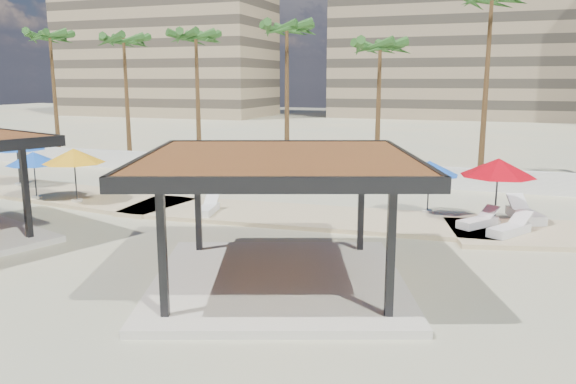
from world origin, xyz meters
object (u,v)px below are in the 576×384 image
lounger_b (510,229)px  lounger_d (478,222)px  umbrella_c (498,168)px  pavilion_central (278,208)px  lounger_c (525,214)px  umbrella_a (33,158)px  lounger_a (208,209)px

lounger_b → lounger_d: 1.42m
umbrella_c → lounger_d: bearing=-128.7°
pavilion_central → lounger_c: (7.10, 10.01, -1.88)m
pavilion_central → lounger_c: pavilion_central is taller
pavilion_central → lounger_d: bearing=37.2°
umbrella_a → lounger_c: size_ratio=1.10×
umbrella_a → lounger_b: umbrella_a is taller
pavilion_central → umbrella_c: size_ratio=2.75×
umbrella_a → umbrella_c: 21.19m
pavilion_central → lounger_c: bearing=34.7°
umbrella_a → umbrella_c: (21.05, 2.40, 0.31)m
lounger_d → umbrella_a: bearing=130.1°
umbrella_a → lounger_a: size_ratio=1.38×
umbrella_c → lounger_c: size_ratio=1.42×
pavilion_central → lounger_b: 9.97m
lounger_b → lounger_c: bearing=18.6°
pavilion_central → lounger_a: pavilion_central is taller
lounger_c → pavilion_central: bearing=122.8°
lounger_c → umbrella_a: bearing=77.0°
lounger_b → lounger_a: bearing=126.1°
umbrella_a → lounger_a: bearing=0.3°
pavilion_central → lounger_a: 9.00m
umbrella_a → lounger_b: 21.67m
pavilion_central → lounger_b: (6.45, 7.37, -1.91)m
umbrella_c → umbrella_a: bearing=-173.5°
lounger_a → lounger_b: (12.24, 0.76, 0.02)m
pavilion_central → umbrella_a: bearing=136.6°
pavilion_central → umbrella_a: size_ratio=3.56×
pavilion_central → umbrella_c: bearing=36.6°
lounger_a → lounger_d: size_ratio=1.01×
lounger_b → lounger_d: lounger_b is taller
umbrella_a → lounger_c: bearing=8.8°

